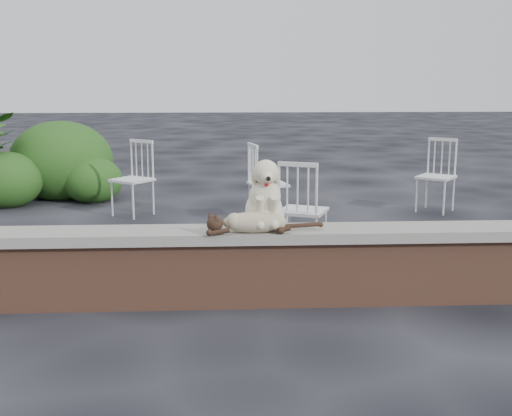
{
  "coord_description": "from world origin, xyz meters",
  "views": [
    {
      "loc": [
        0.23,
        -4.71,
        1.67
      ],
      "look_at": [
        0.49,
        0.2,
        0.7
      ],
      "focal_mm": 45.33,
      "sensor_mm": 36.0,
      "label": 1
    }
  ],
  "objects_px": {
    "cat": "(254,221)",
    "chair_e": "(268,183)",
    "dog": "(264,193)",
    "chair_c": "(303,209)",
    "chair_b": "(132,178)",
    "chair_d": "(436,176)"
  },
  "relations": [
    {
      "from": "cat",
      "to": "chair_d",
      "type": "relative_size",
      "value": 1.1
    },
    {
      "from": "dog",
      "to": "chair_c",
      "type": "distance_m",
      "value": 1.39
    },
    {
      "from": "chair_d",
      "to": "chair_c",
      "type": "height_order",
      "value": "same"
    },
    {
      "from": "chair_b",
      "to": "dog",
      "type": "bearing_deg",
      "value": -30.18
    },
    {
      "from": "chair_c",
      "to": "chair_b",
      "type": "bearing_deg",
      "value": -24.66
    },
    {
      "from": "chair_c",
      "to": "chair_e",
      "type": "bearing_deg",
      "value": -59.74
    },
    {
      "from": "chair_d",
      "to": "chair_c",
      "type": "bearing_deg",
      "value": -95.84
    },
    {
      "from": "chair_b",
      "to": "chair_c",
      "type": "xyz_separation_m",
      "value": [
        1.89,
        -2.05,
        0.0
      ]
    },
    {
      "from": "chair_d",
      "to": "chair_c",
      "type": "xyz_separation_m",
      "value": [
        -1.99,
        -2.09,
        0.0
      ]
    },
    {
      "from": "chair_b",
      "to": "chair_e",
      "type": "relative_size",
      "value": 1.0
    },
    {
      "from": "cat",
      "to": "chair_e",
      "type": "bearing_deg",
      "value": 80.57
    },
    {
      "from": "dog",
      "to": "chair_b",
      "type": "relative_size",
      "value": 0.57
    },
    {
      "from": "cat",
      "to": "chair_b",
      "type": "bearing_deg",
      "value": 107.95
    },
    {
      "from": "chair_d",
      "to": "chair_b",
      "type": "bearing_deg",
      "value": -141.75
    },
    {
      "from": "chair_d",
      "to": "chair_e",
      "type": "bearing_deg",
      "value": -130.36
    },
    {
      "from": "chair_e",
      "to": "chair_c",
      "type": "bearing_deg",
      "value": 174.39
    },
    {
      "from": "dog",
      "to": "chair_e",
      "type": "distance_m",
      "value": 2.92
    },
    {
      "from": "dog",
      "to": "chair_d",
      "type": "bearing_deg",
      "value": 50.5
    },
    {
      "from": "cat",
      "to": "chair_e",
      "type": "distance_m",
      "value": 3.06
    },
    {
      "from": "dog",
      "to": "chair_c",
      "type": "bearing_deg",
      "value": 66.71
    },
    {
      "from": "chair_b",
      "to": "chair_d",
      "type": "height_order",
      "value": "same"
    },
    {
      "from": "dog",
      "to": "chair_c",
      "type": "xyz_separation_m",
      "value": [
        0.46,
        1.26,
        -0.38
      ]
    }
  ]
}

